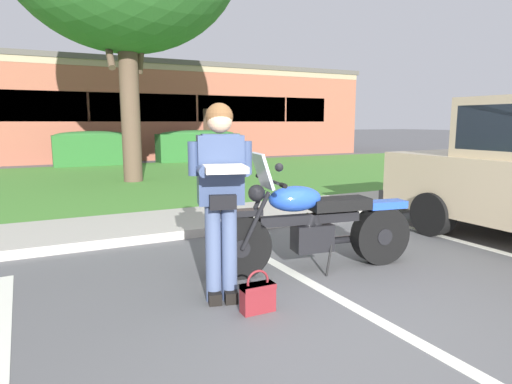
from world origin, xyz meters
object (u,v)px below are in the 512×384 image
object	(u,v)px
handbag	(258,295)
hedge_left	(92,148)
rider_person	(221,187)
hedge_center_left	(198,145)
motorcycle	(321,224)
brick_building	(80,111)

from	to	relation	value
handbag	hedge_left	size ratio (longest dim) A/B	0.14
rider_person	hedge_center_left	distance (m)	13.41
rider_person	motorcycle	bearing A→B (deg)	13.55
motorcycle	brick_building	xyz separation A→B (m)	(-0.87, 17.99, 1.54)
handbag	hedge_center_left	size ratio (longest dim) A/B	0.11
rider_person	handbag	xyz separation A→B (m)	(0.18, -0.35, -0.86)
motorcycle	rider_person	size ratio (longest dim) A/B	1.31
rider_person	hedge_center_left	size ratio (longest dim) A/B	0.54
handbag	hedge_left	bearing A→B (deg)	89.61
rider_person	brick_building	size ratio (longest dim) A/B	0.07
motorcycle	brick_building	distance (m)	18.08
motorcycle	hedge_left	size ratio (longest dim) A/B	0.88
hedge_left	brick_building	world-z (taller)	brick_building
motorcycle	brick_building	size ratio (longest dim) A/B	0.09
handbag	hedge_center_left	bearing A→B (deg)	73.21
hedge_left	brick_building	distance (m)	5.71
brick_building	rider_person	bearing A→B (deg)	-91.15
handbag	motorcycle	bearing A→B (deg)	31.29
motorcycle	rider_person	distance (m)	1.37
handbag	hedge_left	xyz separation A→B (m)	(0.09, 13.10, 0.51)
hedge_left	hedge_center_left	size ratio (longest dim) A/B	0.81
hedge_center_left	brick_building	size ratio (longest dim) A/B	0.12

